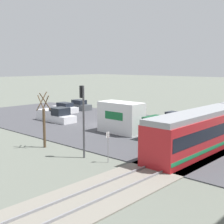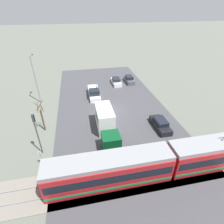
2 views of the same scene
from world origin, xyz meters
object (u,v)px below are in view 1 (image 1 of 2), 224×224
box_truck (129,120)px  no_parking_sign (108,144)px  sedan_car_1 (176,119)px  sedan_car_2 (79,106)px  pickup_truck (57,116)px  sedan_car_0 (65,108)px  street_tree (44,123)px  traffic_light_pole (83,112)px

box_truck → no_parking_sign: 9.67m
sedan_car_1 → sedan_car_2: size_ratio=1.09×
pickup_truck → sedan_car_2: 10.93m
sedan_car_1 → box_truck: bearing=175.3°
sedan_car_2 → sedan_car_1: bearing=-91.5°
sedan_car_0 → street_tree: street_tree is taller
pickup_truck → sedan_car_0: pickup_truck is taller
sedan_car_2 → street_tree: bearing=-139.1°
box_truck → sedan_car_2: (-8.76, -17.77, -0.86)m
pickup_truck → sedan_car_2: pickup_truck is taller
pickup_truck → sedan_car_0: 8.09m
box_truck → traffic_light_pole: bearing=15.8°
box_truck → sedan_car_1: bearing=175.3°
pickup_truck → sedan_car_2: (-9.17, -5.95, -0.03)m
traffic_light_pole → sedan_car_2: bearing=-130.9°
sedan_car_1 → no_parking_sign: bearing=-166.2°
pickup_truck → sedan_car_0: bearing=-136.6°
sedan_car_0 → pickup_truck: bearing=43.4°
box_truck → street_tree: size_ratio=1.69×
street_tree → no_parking_sign: 7.26m
box_truck → sedan_car_1: box_truck is taller
box_truck → pickup_truck: bearing=-88.0°
sedan_car_1 → traffic_light_pole: 17.41m
street_tree → pickup_truck: bearing=-132.3°
traffic_light_pole → no_parking_sign: size_ratio=2.43×
sedan_car_1 → no_parking_sign: 17.20m
box_truck → traffic_light_pole: 9.34m
sedan_car_1 → traffic_light_pole: bearing=-174.0°
traffic_light_pole → no_parking_sign: 3.25m
pickup_truck → no_parking_sign: (7.98, 16.62, 0.66)m
sedan_car_0 → sedan_car_1: 18.28m
traffic_light_pole → no_parking_sign: (-0.37, 2.32, -2.24)m
box_truck → sedan_car_0: (-5.47, -17.38, -0.92)m
sedan_car_0 → box_truck: bearing=72.5°
pickup_truck → sedan_car_2: bearing=-147.0°
pickup_truck → no_parking_sign: bearing=64.3°
sedan_car_2 → no_parking_sign: 28.36m
sedan_car_0 → traffic_light_pole: bearing=54.4°
box_truck → street_tree: bearing=-14.9°
no_parking_sign → sedan_car_2: bearing=-127.2°
sedan_car_1 → sedan_car_2: sedan_car_2 is taller
traffic_light_pole → street_tree: (0.23, -4.87, -1.42)m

